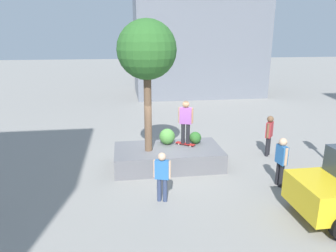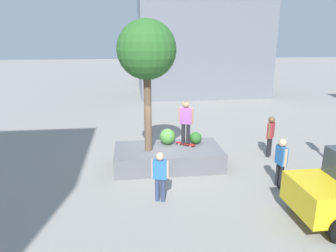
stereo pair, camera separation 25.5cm
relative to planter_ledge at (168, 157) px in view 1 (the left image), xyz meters
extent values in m
plane|color=gray|center=(-0.15, -0.15, -0.37)|extent=(120.00, 120.00, 0.00)
cube|color=slate|center=(0.00, 0.00, 0.00)|extent=(4.15, 2.17, 0.74)
cylinder|color=brown|center=(0.77, 0.13, 1.96)|extent=(0.28, 0.28, 3.17)
sphere|color=#2D6628|center=(0.77, 0.13, 4.13)|extent=(2.12, 2.12, 2.12)
sphere|color=#4C8C3D|center=(-0.04, -0.50, 0.69)|extent=(0.63, 0.63, 0.63)
sphere|color=#2D6628|center=(-1.18, -0.40, 0.61)|extent=(0.49, 0.49, 0.49)
cube|color=#A51E1E|center=(-0.74, -0.25, 0.44)|extent=(0.76, 0.65, 0.02)
sphere|color=beige|center=(-0.99, -0.16, 0.40)|extent=(0.06, 0.06, 0.06)
sphere|color=beige|center=(-0.89, -0.03, 0.40)|extent=(0.06, 0.06, 0.06)
sphere|color=beige|center=(-0.58, -0.47, 0.40)|extent=(0.06, 0.06, 0.06)
sphere|color=beige|center=(-0.48, -0.33, 0.40)|extent=(0.06, 0.06, 0.06)
cylinder|color=black|center=(-0.65, -0.28, 0.85)|extent=(0.15, 0.15, 0.82)
cylinder|color=black|center=(-0.83, -0.21, 0.85)|extent=(0.15, 0.15, 0.82)
cube|color=#8C4C99|center=(-0.74, -0.25, 1.59)|extent=(0.50, 0.35, 0.64)
cylinder|color=#9E7251|center=(-0.51, -0.33, 1.61)|extent=(0.10, 0.10, 0.61)
cylinder|color=#9E7251|center=(-0.97, -0.16, 1.61)|extent=(0.10, 0.10, 0.61)
sphere|color=#9E7251|center=(-0.74, -0.25, 2.04)|extent=(0.27, 0.27, 0.27)
cylinder|color=black|center=(-3.68, 3.51, -0.01)|extent=(0.72, 0.21, 0.72)
cylinder|color=black|center=(-3.52, 2.14, 0.04)|extent=(0.15, 0.15, 0.81)
cylinder|color=black|center=(-3.54, 2.33, 0.04)|extent=(0.15, 0.15, 0.81)
cube|color=#2D6BB2|center=(-3.53, 2.24, 0.76)|extent=(0.24, 0.48, 0.64)
cylinder|color=#D8AD8C|center=(-3.50, 2.00, 0.78)|extent=(0.10, 0.10, 0.60)
cylinder|color=#D8AD8C|center=(-3.55, 2.48, 0.78)|extent=(0.10, 0.10, 0.60)
sphere|color=#D8AD8C|center=(-3.53, 2.24, 1.21)|extent=(0.27, 0.27, 0.27)
cylinder|color=black|center=(-4.34, -0.43, 0.04)|extent=(0.15, 0.15, 0.83)
cylinder|color=black|center=(-4.46, -0.58, 0.04)|extent=(0.15, 0.15, 0.83)
cube|color=#B23338|center=(-4.40, -0.51, 0.79)|extent=(0.45, 0.49, 0.65)
cylinder|color=brown|center=(-4.24, -0.32, 0.80)|extent=(0.10, 0.10, 0.61)
cylinder|color=brown|center=(-4.56, -0.70, 0.80)|extent=(0.10, 0.10, 0.61)
sphere|color=brown|center=(-4.40, -0.51, 1.25)|extent=(0.27, 0.27, 0.27)
cylinder|color=navy|center=(0.49, 2.73, 0.01)|extent=(0.14, 0.14, 0.76)
cylinder|color=navy|center=(0.66, 2.67, 0.01)|extent=(0.14, 0.14, 0.76)
cube|color=#2D6BB2|center=(0.58, 2.70, 0.69)|extent=(0.46, 0.30, 0.59)
cylinder|color=#D8AD8C|center=(0.36, 2.77, 0.70)|extent=(0.09, 0.09, 0.56)
cylinder|color=#D8AD8C|center=(0.79, 2.63, 0.70)|extent=(0.09, 0.09, 0.56)
sphere|color=#D8AD8C|center=(0.58, 2.70, 1.11)|extent=(0.25, 0.25, 0.25)
camera|label=1|loc=(1.67, 11.44, 4.60)|focal=33.64mm
camera|label=2|loc=(1.41, 11.47, 4.60)|focal=33.64mm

